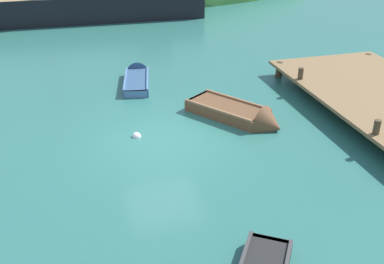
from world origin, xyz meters
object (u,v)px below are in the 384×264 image
sailing_ship (89,10)px  rowboat_center (137,79)px  rowboat_near_dock (242,116)px  buoy_white (137,137)px

sailing_ship → rowboat_center: (1.12, -11.87, -0.48)m
rowboat_center → rowboat_near_dock: bearing=-138.0°
sailing_ship → rowboat_near_dock: size_ratio=4.78×
sailing_ship → buoy_white: 16.86m
rowboat_center → buoy_white: size_ratio=11.57×
buoy_white → rowboat_center: bearing=80.6°
sailing_ship → rowboat_near_dock: (4.01, -16.57, -0.44)m
rowboat_near_dock → rowboat_center: 5.51m
rowboat_center → sailing_ship: bearing=15.9°
sailing_ship → rowboat_center: bearing=96.5°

